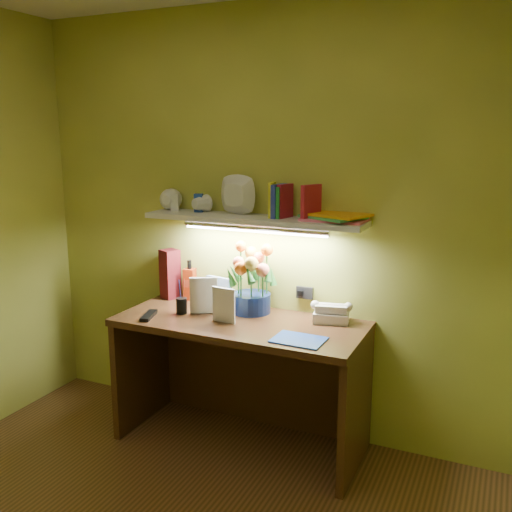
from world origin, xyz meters
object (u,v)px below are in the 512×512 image
(desk_clock, at_px, (341,315))
(whisky_bottle, at_px, (190,280))
(flower_bouquet, at_px, (251,279))
(desk, at_px, (240,383))
(telephone, at_px, (331,312))

(desk_clock, relative_size, whisky_bottle, 0.31)
(flower_bouquet, bearing_deg, desk, -87.98)
(desk, xyz_separation_m, whisky_bottle, (-0.47, 0.25, 0.50))
(flower_bouquet, xyz_separation_m, telephone, (0.48, 0.03, -0.14))
(flower_bouquet, bearing_deg, telephone, 3.38)
(flower_bouquet, relative_size, whisky_bottle, 1.57)
(whisky_bottle, bearing_deg, telephone, -3.23)
(desk_clock, bearing_deg, flower_bouquet, -164.31)
(desk, distance_m, desk_clock, 0.70)
(flower_bouquet, bearing_deg, whisky_bottle, 170.08)
(desk, distance_m, flower_bouquet, 0.60)
(telephone, xyz_separation_m, whisky_bottle, (-0.94, 0.05, 0.07))
(telephone, relative_size, whisky_bottle, 0.76)
(desk, bearing_deg, flower_bouquet, 92.02)
(telephone, bearing_deg, desk, -170.65)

